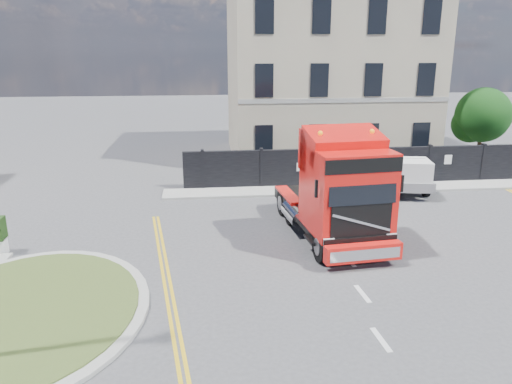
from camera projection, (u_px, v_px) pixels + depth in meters
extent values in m
plane|color=#424244|center=(263.00, 259.00, 17.29)|extent=(120.00, 120.00, 0.00)
cylinder|color=#989892|center=(23.00, 313.00, 13.69)|extent=(6.80, 6.80, 0.12)
cylinder|color=#33431B|center=(23.00, 311.00, 13.67)|extent=(6.20, 6.20, 0.05)
cube|color=black|center=(356.00, 167.00, 26.20)|extent=(18.00, 0.25, 2.00)
cube|color=silver|center=(508.00, 163.00, 27.07)|extent=(2.60, 0.12, 2.00)
cube|color=#B6AD90|center=(325.00, 72.00, 32.08)|extent=(12.00, 10.00, 11.00)
cylinder|color=#382619|center=(479.00, 148.00, 29.88)|extent=(0.24, 0.24, 2.40)
sphere|color=#103711|center=(483.00, 115.00, 29.31)|extent=(3.20, 3.20, 3.20)
sphere|color=#103711|center=(470.00, 124.00, 29.81)|extent=(2.20, 2.20, 2.20)
cube|color=#989892|center=(360.00, 189.00, 25.61)|extent=(20.00, 1.60, 0.12)
cube|color=black|center=(327.00, 213.00, 19.67)|extent=(3.25, 6.89, 0.48)
cube|color=red|center=(346.00, 189.00, 17.52)|extent=(2.91, 3.00, 2.96)
cube|color=red|center=(337.00, 149.00, 18.21)|extent=(2.73, 1.21, 1.48)
cube|color=black|center=(363.00, 188.00, 16.13)|extent=(2.32, 0.30, 1.11)
cube|color=red|center=(363.00, 252.00, 16.41)|extent=(2.67, 0.63, 0.58)
cylinder|color=black|center=(322.00, 246.00, 16.98)|extent=(0.45, 1.13, 1.10)
cylinder|color=gray|center=(322.00, 246.00, 16.98)|extent=(0.44, 0.64, 0.60)
cylinder|color=black|center=(384.00, 241.00, 17.43)|extent=(0.45, 1.13, 1.10)
cylinder|color=gray|center=(384.00, 241.00, 17.43)|extent=(0.44, 0.64, 0.60)
cylinder|color=black|center=(292.00, 212.00, 20.50)|extent=(0.45, 1.13, 1.10)
cylinder|color=gray|center=(292.00, 212.00, 20.50)|extent=(0.44, 0.64, 0.60)
cylinder|color=black|center=(344.00, 208.00, 20.96)|extent=(0.45, 1.13, 1.10)
cylinder|color=gray|center=(344.00, 208.00, 20.96)|extent=(0.44, 0.64, 0.60)
cylinder|color=black|center=(284.00, 203.00, 21.70)|extent=(0.45, 1.13, 1.10)
cylinder|color=gray|center=(284.00, 203.00, 21.70)|extent=(0.44, 0.64, 0.60)
cylinder|color=black|center=(333.00, 200.00, 22.15)|extent=(0.45, 1.13, 1.10)
cylinder|color=gray|center=(333.00, 200.00, 22.15)|extent=(0.44, 0.64, 0.60)
cube|color=slate|center=(398.00, 177.00, 25.55)|extent=(2.52, 4.69, 0.23)
cube|color=silver|center=(410.00, 172.00, 24.05)|extent=(2.03, 1.95, 1.21)
cylinder|color=black|center=(391.00, 191.00, 24.22)|extent=(0.23, 0.65, 0.65)
cylinder|color=black|center=(426.00, 190.00, 24.40)|extent=(0.23, 0.65, 0.65)
cylinder|color=black|center=(372.00, 177.00, 26.88)|extent=(0.23, 0.65, 0.65)
cylinder|color=black|center=(404.00, 176.00, 27.06)|extent=(0.23, 0.65, 0.65)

